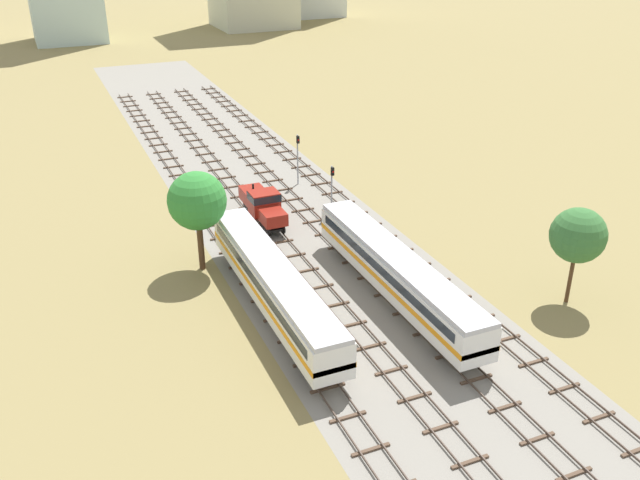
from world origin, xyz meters
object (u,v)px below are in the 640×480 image
signal_post_nearest (298,153)px  passenger_coach_far_left_near (274,282)px  shunter_loco_left_mid (263,204)px  passenger_coach_centre_left_nearest (396,271)px  signal_post_near (332,184)px

signal_post_nearest → passenger_coach_far_left_near: bearing=-115.5°
signal_post_nearest → shunter_loco_left_mid: bearing=-129.9°
passenger_coach_centre_left_nearest → shunter_loco_left_mid: bearing=104.4°
passenger_coach_far_left_near → signal_post_near: signal_post_near is taller
passenger_coach_far_left_near → signal_post_nearest: 26.77m
signal_post_nearest → signal_post_near: bearing=-90.0°
signal_post_nearest → signal_post_near: size_ratio=1.11×
passenger_coach_centre_left_nearest → signal_post_near: bearing=82.3°
signal_post_nearest → signal_post_near: 9.07m
shunter_loco_left_mid → signal_post_near: signal_post_near is taller
passenger_coach_centre_left_nearest → signal_post_nearest: signal_post_nearest is taller
shunter_loco_left_mid → passenger_coach_centre_left_nearest: bearing=-75.6°
shunter_loco_left_mid → signal_post_nearest: 10.89m
signal_post_near → passenger_coach_centre_left_nearest: bearing=-97.7°
passenger_coach_far_left_near → signal_post_near: bearing=52.6°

